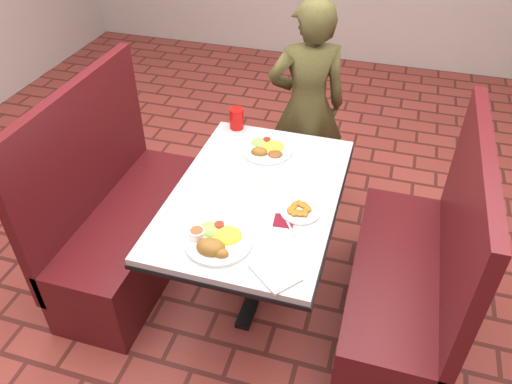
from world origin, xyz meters
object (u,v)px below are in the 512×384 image
red_tumbler (237,119)px  far_dinner_plate (267,147)px  dining_table (256,207)px  near_dinner_plate (217,238)px  plantain_plate (300,210)px  diner_person (307,107)px  booth_bench_left (125,224)px  booth_bench_right (405,284)px

red_tumbler → far_dinner_plate: bearing=-38.4°
dining_table → far_dinner_plate: far_dinner_plate is taller
dining_table → near_dinner_plate: (-0.06, -0.40, 0.13)m
dining_table → plantain_plate: bearing=-20.3°
diner_person → far_dinner_plate: size_ratio=5.11×
dining_table → near_dinner_plate: size_ratio=4.07×
plantain_plate → near_dinner_plate: bearing=-134.4°
plantain_plate → red_tumbler: size_ratio=1.54×
dining_table → plantain_plate: size_ratio=6.33×
near_dinner_plate → far_dinner_plate: (0.02, 0.77, -0.01)m
far_dinner_plate → plantain_plate: size_ratio=1.45×
booth_bench_left → diner_person: (0.84, 1.00, 0.38)m
diner_person → plantain_plate: size_ratio=7.40×
booth_bench_left → near_dinner_plate: 0.95m
red_tumbler → plantain_plate: bearing=-50.8°
dining_table → red_tumbler: 0.65m
near_dinner_plate → dining_table: bearing=81.5°
booth_bench_right → far_dinner_plate: size_ratio=4.33×
diner_person → near_dinner_plate: bearing=63.7°
booth_bench_right → dining_table: bearing=180.0°
diner_person → near_dinner_plate: size_ratio=4.75×
dining_table → plantain_plate: plantain_plate is taller
booth_bench_left → diner_person: size_ratio=0.85×
red_tumbler → dining_table: bearing=-63.0°
far_dinner_plate → red_tumbler: size_ratio=2.23×
booth_bench_left → far_dinner_plate: (0.75, 0.37, 0.45)m
booth_bench_left → dining_table: bearing=0.0°
booth_bench_right → plantain_plate: size_ratio=6.27×
diner_person → far_dinner_plate: (-0.09, -0.63, 0.07)m
dining_table → booth_bench_left: (-0.80, 0.00, -0.32)m
dining_table → near_dinner_plate: near_dinner_plate is taller
diner_person → plantain_plate: (0.20, -1.09, 0.05)m
dining_table → diner_person: diner_person is taller
booth_bench_left → booth_bench_right: bearing=0.0°
booth_bench_right → red_tumbler: 1.31m
diner_person → far_dinner_plate: bearing=60.0°
diner_person → near_dinner_plate: (-0.10, -1.40, 0.07)m
diner_person → booth_bench_left: bearing=27.9°
booth_bench_left → diner_person: 1.36m
red_tumbler → diner_person: bearing=53.3°
near_dinner_plate → plantain_plate: near_dinner_plate is taller
dining_table → far_dinner_plate: 0.39m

